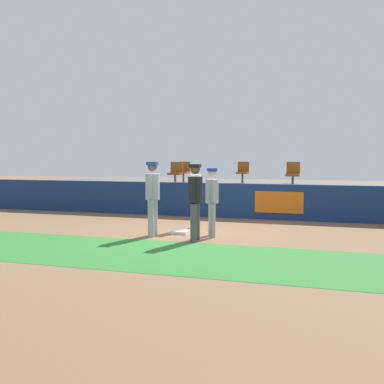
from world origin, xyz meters
TOP-DOWN VIEW (x-y plane):
  - ground_plane at (0.00, 0.00)m, footprint 60.00×60.00m
  - grass_foreground_strip at (0.00, -2.30)m, footprint 18.00×2.80m
  - first_base at (-0.27, 0.15)m, footprint 0.40×0.40m
  - player_fielder_home at (-0.14, 1.08)m, footprint 0.35×0.56m
  - player_runner_visitor at (0.60, -0.01)m, footprint 0.42×0.45m
  - player_coach_visitor at (-0.83, -0.37)m, footprint 0.39×0.52m
  - player_umpire at (0.37, -0.68)m, footprint 0.36×0.50m
  - field_wall at (0.01, 3.47)m, footprint 18.00×0.26m
  - bleacher_platform at (0.00, 6.04)m, footprint 18.00×4.80m
  - seat_back_center at (0.14, 6.71)m, footprint 0.45×0.44m
  - seat_back_right at (2.09, 6.71)m, footprint 0.47×0.44m
  - seat_front_right at (2.21, 4.91)m, footprint 0.46×0.44m
  - seat_front_left at (-2.06, 4.92)m, footprint 0.47×0.44m
  - seat_back_left at (-2.33, 6.71)m, footprint 0.45×0.44m

SIDE VIEW (x-z plane):
  - ground_plane at x=0.00m, z-range 0.00..0.00m
  - grass_foreground_strip at x=0.00m, z-range 0.00..0.01m
  - first_base at x=-0.27m, z-range 0.00..0.08m
  - bleacher_platform at x=0.00m, z-range 0.00..0.96m
  - field_wall at x=0.01m, z-range 0.00..1.12m
  - player_runner_visitor at x=0.60m, z-range 0.13..1.83m
  - player_fielder_home at x=-0.14m, z-range 0.14..1.91m
  - player_umpire at x=0.37m, z-range 0.14..1.94m
  - player_coach_visitor at x=-0.83m, z-range 0.15..2.00m
  - seat_back_left at x=-2.33m, z-range 1.02..1.86m
  - seat_back_center at x=0.14m, z-range 1.02..1.86m
  - seat_front_right at x=2.21m, z-range 1.02..1.86m
  - seat_back_right at x=2.09m, z-range 1.02..1.86m
  - seat_front_left at x=-2.06m, z-range 1.02..1.86m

